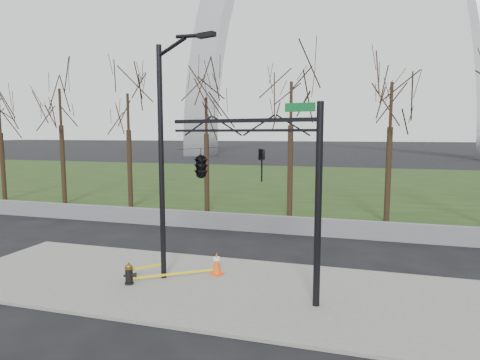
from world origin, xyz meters
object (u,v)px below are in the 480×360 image
(traffic_cone, at_px, (217,263))
(traffic_signal_mast, at_px, (221,164))
(fire_hydrant, at_px, (129,274))
(street_light, at_px, (166,146))

(traffic_cone, height_order, traffic_signal_mast, traffic_signal_mast)
(fire_hydrant, bearing_deg, traffic_cone, 16.93)
(fire_hydrant, relative_size, street_light, 0.09)
(street_light, bearing_deg, fire_hydrant, -123.83)
(traffic_cone, distance_m, traffic_signal_mast, 3.82)
(traffic_cone, bearing_deg, traffic_signal_mast, -62.58)
(traffic_cone, xyz_separation_m, traffic_signal_mast, (0.52, -1.00, 3.65))
(traffic_cone, xyz_separation_m, street_light, (-1.45, -0.90, 4.19))
(fire_hydrant, relative_size, traffic_cone, 0.92)
(traffic_cone, relative_size, traffic_signal_mast, 0.13)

